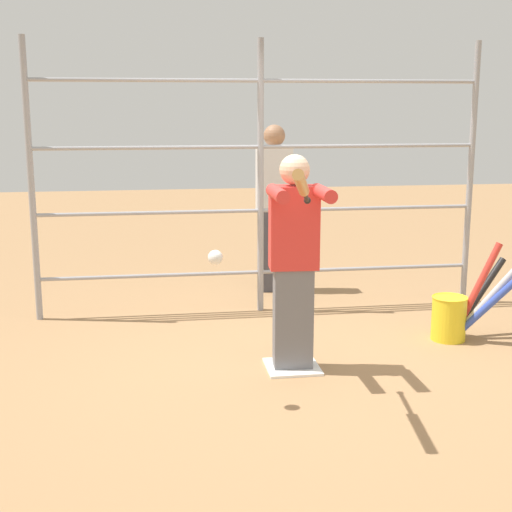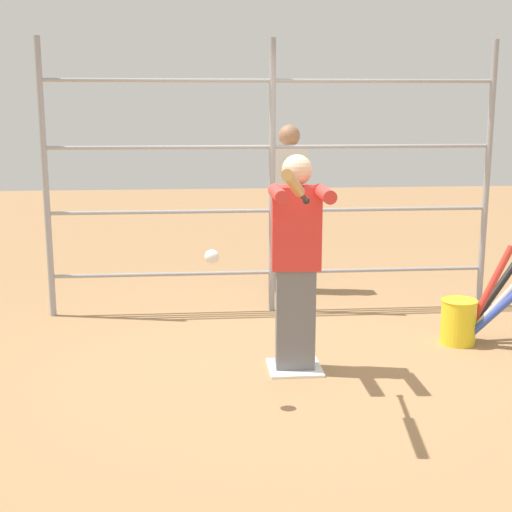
{
  "view_description": "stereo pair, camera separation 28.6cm",
  "coord_description": "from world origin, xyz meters",
  "px_view_note": "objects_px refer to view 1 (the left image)",
  "views": [
    {
      "loc": [
        1.03,
        5.04,
        1.97
      ],
      "look_at": [
        0.32,
        0.24,
        0.94
      ],
      "focal_mm": 50.0,
      "sensor_mm": 36.0,
      "label": 1
    },
    {
      "loc": [
        0.75,
        5.08,
        1.97
      ],
      "look_at": [
        0.32,
        0.24,
        0.94
      ],
      "focal_mm": 50.0,
      "sensor_mm": 36.0,
      "label": 2
    }
  ],
  "objects_px": {
    "batter": "(294,256)",
    "baseball_bat_swinging": "(302,186)",
    "softball_in_flight": "(215,257)",
    "bystander_behind_fence": "(274,206)",
    "bat_bucket": "(458,312)"
  },
  "relations": [
    {
      "from": "batter",
      "to": "baseball_bat_swinging",
      "type": "height_order",
      "value": "baseball_bat_swinging"
    },
    {
      "from": "bat_bucket",
      "to": "bystander_behind_fence",
      "type": "xyz_separation_m",
      "value": [
        1.27,
        -1.88,
        0.68
      ]
    },
    {
      "from": "baseball_bat_swinging",
      "to": "softball_in_flight",
      "type": "distance_m",
      "value": 0.77
    },
    {
      "from": "baseball_bat_swinging",
      "to": "batter",
      "type": "bearing_deg",
      "value": -99.02
    },
    {
      "from": "bat_bucket",
      "to": "bystander_behind_fence",
      "type": "bearing_deg",
      "value": -56.06
    },
    {
      "from": "softball_in_flight",
      "to": "bystander_behind_fence",
      "type": "xyz_separation_m",
      "value": [
        -0.89,
        -2.94,
        -0.09
      ]
    },
    {
      "from": "softball_in_flight",
      "to": "bat_bucket",
      "type": "xyz_separation_m",
      "value": [
        -2.16,
        -1.06,
        -0.77
      ]
    },
    {
      "from": "bystander_behind_fence",
      "to": "baseball_bat_swinging",
      "type": "bearing_deg",
      "value": 82.94
    },
    {
      "from": "batter",
      "to": "baseball_bat_swinging",
      "type": "xyz_separation_m",
      "value": [
        0.15,
        0.94,
        0.62
      ]
    },
    {
      "from": "batter",
      "to": "bystander_behind_fence",
      "type": "relative_size",
      "value": 0.92
    },
    {
      "from": "batter",
      "to": "softball_in_flight",
      "type": "relative_size",
      "value": 16.9
    },
    {
      "from": "batter",
      "to": "baseball_bat_swinging",
      "type": "distance_m",
      "value": 1.14
    },
    {
      "from": "batter",
      "to": "softball_in_flight",
      "type": "xyz_separation_m",
      "value": [
        0.63,
        0.59,
        0.14
      ]
    },
    {
      "from": "batter",
      "to": "bystander_behind_fence",
      "type": "xyz_separation_m",
      "value": [
        -0.26,
        -2.35,
        0.05
      ]
    },
    {
      "from": "bat_bucket",
      "to": "bystander_behind_fence",
      "type": "distance_m",
      "value": 2.37
    }
  ]
}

